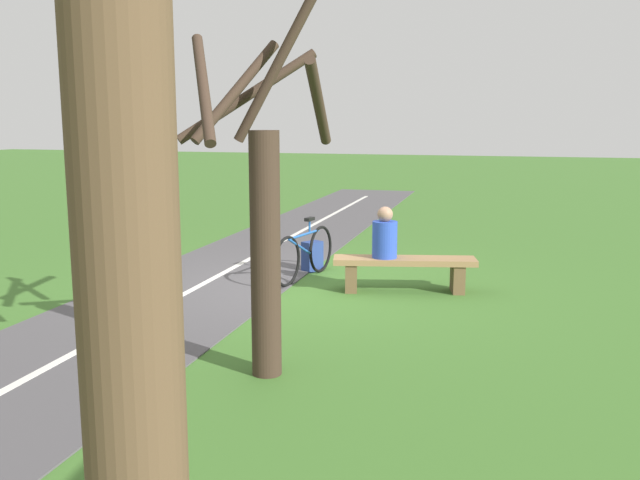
{
  "coord_description": "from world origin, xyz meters",
  "views": [
    {
      "loc": [
        -3.12,
        9.05,
        2.33
      ],
      "look_at": [
        -0.68,
        1.24,
        0.92
      ],
      "focal_mm": 38.62,
      "sensor_mm": 36.0,
      "label": 1
    }
  ],
  "objects_px": {
    "bench": "(404,268)",
    "tree_far_left": "(133,207)",
    "bicycle": "(305,254)",
    "tree_by_path": "(262,210)",
    "person_seated": "(385,236)",
    "backpack": "(312,256)"
  },
  "relations": [
    {
      "from": "bench",
      "to": "bicycle",
      "type": "distance_m",
      "value": 1.59
    },
    {
      "from": "bicycle",
      "to": "tree_by_path",
      "type": "height_order",
      "value": "tree_by_path"
    },
    {
      "from": "person_seated",
      "to": "backpack",
      "type": "xyz_separation_m",
      "value": [
        1.36,
        -0.95,
        -0.55
      ]
    },
    {
      "from": "backpack",
      "to": "person_seated",
      "type": "bearing_deg",
      "value": 145.13
    },
    {
      "from": "backpack",
      "to": "tree_by_path",
      "type": "xyz_separation_m",
      "value": [
        -0.95,
        4.36,
        1.3
      ]
    },
    {
      "from": "tree_by_path",
      "to": "bench",
      "type": "bearing_deg",
      "value": -101.19
    },
    {
      "from": "bicycle",
      "to": "backpack",
      "type": "bearing_deg",
      "value": -163.43
    },
    {
      "from": "person_seated",
      "to": "bicycle",
      "type": "relative_size",
      "value": 0.4
    },
    {
      "from": "backpack",
      "to": "tree_by_path",
      "type": "height_order",
      "value": "tree_by_path"
    },
    {
      "from": "tree_far_left",
      "to": "tree_by_path",
      "type": "bearing_deg",
      "value": -71.92
    },
    {
      "from": "backpack",
      "to": "tree_far_left",
      "type": "height_order",
      "value": "tree_far_left"
    },
    {
      "from": "backpack",
      "to": "tree_far_left",
      "type": "xyz_separation_m",
      "value": [
        -2.34,
        8.64,
        1.89
      ]
    },
    {
      "from": "bicycle",
      "to": "backpack",
      "type": "xyz_separation_m",
      "value": [
        0.08,
        -0.59,
        -0.16
      ]
    },
    {
      "from": "bench",
      "to": "tree_by_path",
      "type": "height_order",
      "value": "tree_by_path"
    },
    {
      "from": "bench",
      "to": "tree_far_left",
      "type": "relative_size",
      "value": 0.44
    },
    {
      "from": "person_seated",
      "to": "bicycle",
      "type": "distance_m",
      "value": 1.39
    },
    {
      "from": "bench",
      "to": "tree_far_left",
      "type": "height_order",
      "value": "tree_far_left"
    },
    {
      "from": "bicycle",
      "to": "tree_by_path",
      "type": "xyz_separation_m",
      "value": [
        -0.87,
        3.77,
        1.15
      ]
    },
    {
      "from": "bench",
      "to": "tree_far_left",
      "type": "xyz_separation_m",
      "value": [
        -0.71,
        7.76,
        1.78
      ]
    },
    {
      "from": "bench",
      "to": "tree_far_left",
      "type": "distance_m",
      "value": 7.99
    },
    {
      "from": "bicycle",
      "to": "person_seated",
      "type": "bearing_deg",
      "value": 83.3
    },
    {
      "from": "bench",
      "to": "tree_far_left",
      "type": "bearing_deg",
      "value": 81.22
    }
  ]
}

